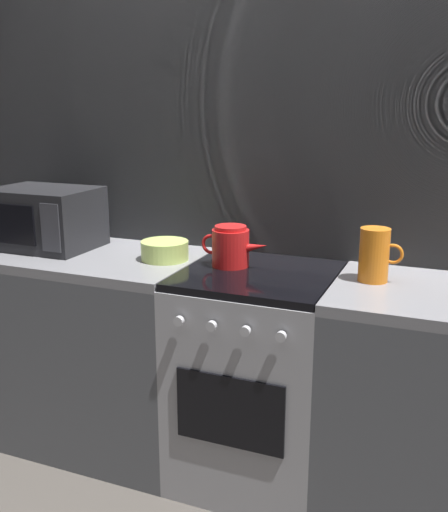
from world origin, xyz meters
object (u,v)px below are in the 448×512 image
object	(u,v)px
microwave	(45,218)
mixing_bowl	(165,250)
kettle	(231,246)
pitcher	(375,255)
stove_unit	(257,377)

from	to	relation	value
microwave	mixing_bowl	bearing A→B (deg)	0.36
mixing_bowl	kettle	bearing A→B (deg)	2.54
kettle	pitcher	world-z (taller)	pitcher
microwave	pitcher	xyz separation A→B (m)	(1.47, 0.02, -0.03)
mixing_bowl	pitcher	xyz separation A→B (m)	(0.86, 0.02, 0.06)
stove_unit	microwave	xyz separation A→B (m)	(-1.04, 0.03, 0.59)
stove_unit	microwave	bearing A→B (deg)	178.62
microwave	kettle	bearing A→B (deg)	1.07
pitcher	stove_unit	bearing A→B (deg)	-173.53
stove_unit	pitcher	bearing A→B (deg)	6.47
stove_unit	kettle	distance (m)	0.55
microwave	pitcher	bearing A→B (deg)	0.94
kettle	stove_unit	bearing A→B (deg)	-17.51
kettle	pitcher	distance (m)	0.57
mixing_bowl	pitcher	world-z (taller)	pitcher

